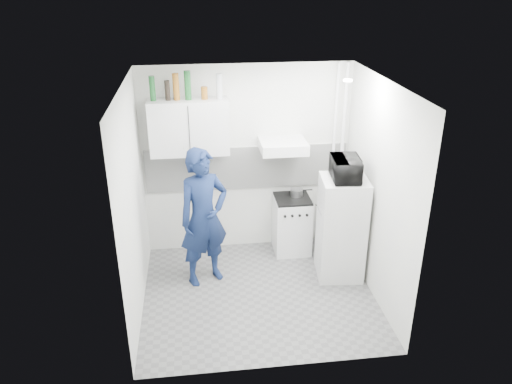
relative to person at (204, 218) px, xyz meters
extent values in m
plane|color=#535353|center=(0.63, -0.42, -0.89)|extent=(2.80, 2.80, 0.00)
plane|color=white|center=(0.63, -0.42, 1.71)|extent=(2.80, 2.80, 0.00)
plane|color=silver|center=(0.63, 0.83, 0.41)|extent=(2.80, 0.00, 2.80)
plane|color=silver|center=(-0.77, -0.42, 0.41)|extent=(0.00, 2.60, 2.60)
plane|color=silver|center=(2.03, -0.42, 0.41)|extent=(0.00, 2.60, 2.60)
imported|color=#111E42|center=(0.00, 0.00, 0.00)|extent=(0.77, 0.66, 1.78)
cube|color=white|center=(1.23, 0.58, -0.49)|extent=(0.49, 0.49, 0.79)
cube|color=silver|center=(1.73, -0.09, -0.21)|extent=(0.61, 0.61, 1.35)
cube|color=black|center=(1.23, 0.58, -0.08)|extent=(0.47, 0.47, 0.03)
cylinder|color=silver|center=(1.29, 0.65, -0.02)|extent=(0.17, 0.17, 0.09)
imported|color=black|center=(1.73, -0.09, 0.59)|extent=(0.52, 0.37, 0.27)
cylinder|color=#144C1E|center=(-0.54, 0.66, 1.46)|extent=(0.07, 0.07, 0.30)
cylinder|color=black|center=(-0.36, 0.66, 1.43)|extent=(0.06, 0.06, 0.24)
cylinder|color=brown|center=(-0.26, 0.66, 1.48)|extent=(0.08, 0.08, 0.33)
cylinder|color=#144C1E|center=(-0.11, 0.66, 1.49)|extent=(0.08, 0.08, 0.36)
cylinder|color=brown|center=(0.09, 0.66, 1.39)|extent=(0.08, 0.08, 0.16)
cylinder|color=#B2B7BC|center=(0.27, 0.66, 1.47)|extent=(0.08, 0.08, 0.31)
cube|color=silver|center=(-0.12, 0.66, 0.96)|extent=(1.00, 0.35, 0.70)
cube|color=white|center=(1.08, 0.58, 0.68)|extent=(0.60, 0.50, 0.14)
cube|color=white|center=(0.63, 0.82, 0.31)|extent=(2.74, 0.03, 0.60)
cylinder|color=white|center=(1.93, 0.75, 0.41)|extent=(0.05, 0.05, 2.60)
cylinder|color=white|center=(1.81, 0.75, 0.41)|extent=(0.04, 0.04, 2.60)
cylinder|color=white|center=(1.63, -0.22, 1.68)|extent=(0.10, 0.10, 0.02)
camera|label=1|loc=(-0.05, -5.49, 2.79)|focal=35.00mm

